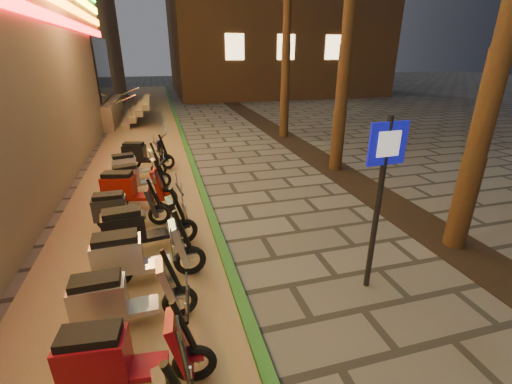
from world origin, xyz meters
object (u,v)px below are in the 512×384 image
object	(u,v)px
pedestrian_sign	(381,183)
scooter_13	(142,154)
scooter_10	(131,188)
scooter_11	(135,177)
scooter_12	(133,165)
scooter_6	(120,298)
scooter_9	(122,209)
scooter_7	(136,255)
scooter_5	(120,357)
scooter_8	(139,227)

from	to	relation	value
pedestrian_sign	scooter_13	world-z (taller)	pedestrian_sign
pedestrian_sign	scooter_10	world-z (taller)	pedestrian_sign
scooter_11	scooter_12	xyz separation A→B (m)	(-0.11, 1.08, 0.01)
scooter_6	scooter_9	bearing A→B (deg)	92.61
scooter_13	scooter_6	bearing A→B (deg)	-75.08
scooter_9	scooter_13	xyz separation A→B (m)	(0.30, 4.25, 0.02)
scooter_9	scooter_13	world-z (taller)	scooter_13
scooter_7	scooter_12	distance (m)	5.26
scooter_5	scooter_13	world-z (taller)	scooter_5
pedestrian_sign	scooter_10	distance (m)	5.86
pedestrian_sign	scooter_13	xyz separation A→B (m)	(-3.70, 7.42, -1.30)
scooter_10	scooter_5	bearing A→B (deg)	-74.83
pedestrian_sign	scooter_7	bearing A→B (deg)	161.09
scooter_5	scooter_10	size ratio (longest dim) A/B	0.94
scooter_6	scooter_7	bearing A→B (deg)	78.57
scooter_5	scooter_11	size ratio (longest dim) A/B	1.08
scooter_9	scooter_12	distance (m)	3.14
scooter_5	scooter_11	xyz separation A→B (m)	(-0.12, 6.17, -0.03)
scooter_13	pedestrian_sign	bearing A→B (deg)	-47.85
scooter_12	scooter_8	bearing A→B (deg)	-97.10
scooter_7	scooter_8	bearing A→B (deg)	87.58
scooter_8	scooter_12	world-z (taller)	scooter_8
scooter_10	scooter_13	size ratio (longest dim) A/B	1.07
scooter_5	scooter_13	distance (m)	8.35
pedestrian_sign	scooter_8	world-z (taller)	pedestrian_sign
scooter_8	scooter_12	xyz separation A→B (m)	(-0.33, 4.23, -0.05)
scooter_6	scooter_10	xyz separation A→B (m)	(-0.09, 4.12, 0.04)
scooter_8	scooter_12	distance (m)	4.24
scooter_6	scooter_10	distance (m)	4.12
scooter_8	scooter_13	size ratio (longest dim) A/B	1.07
scooter_6	scooter_9	size ratio (longest dim) A/B	1.04
scooter_7	scooter_8	distance (m)	1.02
scooter_13	scooter_12	bearing A→B (deg)	-86.77
pedestrian_sign	scooter_11	world-z (taller)	pedestrian_sign
scooter_5	scooter_9	world-z (taller)	scooter_5
scooter_7	scooter_5	bearing A→B (deg)	-94.57
scooter_8	scooter_11	bearing A→B (deg)	86.81
pedestrian_sign	scooter_9	bearing A→B (deg)	139.09
scooter_7	scooter_12	world-z (taller)	scooter_7
scooter_9	scooter_11	xyz separation A→B (m)	(0.17, 2.07, -0.01)
scooter_11	scooter_13	xyz separation A→B (m)	(0.13, 2.19, 0.03)
scooter_12	scooter_7	bearing A→B (deg)	-98.06
scooter_5	scooter_13	xyz separation A→B (m)	(0.01, 8.35, -0.00)
scooter_6	scooter_11	distance (m)	5.15
scooter_12	scooter_13	bearing A→B (deg)	65.95
scooter_9	scooter_13	distance (m)	4.26
pedestrian_sign	scooter_7	size ratio (longest dim) A/B	1.57
scooter_9	scooter_10	distance (m)	1.05
scooter_11	scooter_10	bearing A→B (deg)	-107.26
scooter_6	scooter_7	world-z (taller)	scooter_7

